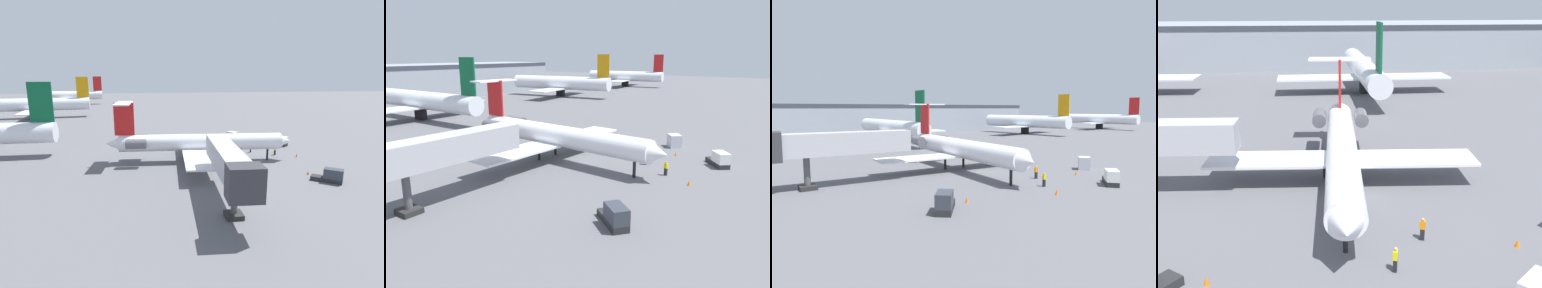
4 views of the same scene
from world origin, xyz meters
TOP-DOWN VIEW (x-y plane):
  - ground_plane at (0.00, 0.00)m, footprint 400.00×400.00m
  - regional_jet at (-1.10, 3.13)m, footprint 24.58×31.19m
  - jet_bridge at (-19.55, 2.26)m, footprint 17.01×3.81m
  - ground_crew_marshaller at (0.98, -11.86)m, footprint 0.37×0.46m
  - ground_crew_loader at (3.61, -8.16)m, footprint 0.45×0.35m
  - baggage_tug_lead at (8.16, -15.94)m, footprint 3.95×3.66m
  - baggage_tug_trailing at (-13.74, -13.51)m, footprint 3.59×4.00m
  - cargo_container_uld at (14.45, -7.69)m, footprint 2.73×2.65m
  - traffic_cone_near at (9.84, -9.74)m, footprint 0.36×0.36m
  - traffic_cone_mid at (-0.80, -15.22)m, footprint 0.36×0.36m
  - traffic_cone_far at (-10.37, -12.15)m, footprint 0.36×0.36m
  - terminal_building at (0.00, 82.92)m, footprint 155.47×24.01m
  - parked_airliner_centre at (6.23, 45.27)m, footprint 30.58×36.37m
  - parked_airliner_east_mid at (58.55, 48.19)m, footprint 29.66×34.92m
  - parked_airliner_east_end at (106.24, 49.70)m, footprint 28.11×33.07m

SIDE VIEW (x-z plane):
  - ground_plane at x=0.00m, z-range -0.10..0.00m
  - traffic_cone_near at x=9.84m, z-range 0.00..0.55m
  - traffic_cone_mid at x=-0.80m, z-range 0.00..0.55m
  - traffic_cone_far at x=-10.37m, z-range 0.00..0.55m
  - baggage_tug_lead at x=8.16m, z-range -0.11..1.79m
  - baggage_tug_trailing at x=-13.74m, z-range -0.11..1.79m
  - ground_crew_marshaller at x=0.98m, z-range 0.01..1.70m
  - ground_crew_loader at x=3.61m, z-range 0.01..1.70m
  - cargo_container_uld at x=14.45m, z-range 0.00..1.91m
  - regional_jet at x=-1.10m, z-range -1.62..8.31m
  - parked_airliner_centre at x=6.23m, z-range -2.40..10.72m
  - parked_airliner_east_end at x=106.24m, z-range -2.40..11.13m
  - parked_airliner_east_mid at x=58.55m, z-range -2.40..11.25m
  - jet_bridge at x=-19.55m, z-range 1.64..8.31m
  - terminal_building at x=0.00m, z-range 0.01..10.51m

